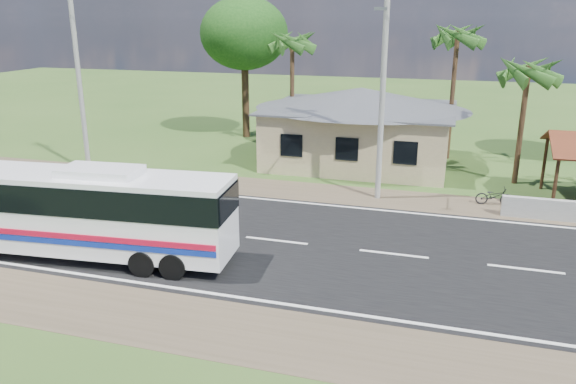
# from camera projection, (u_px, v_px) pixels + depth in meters

# --- Properties ---
(ground) EXTENTS (120.00, 120.00, 0.00)m
(ground) POSITION_uv_depth(u_px,v_px,m) (276.00, 241.00, 21.72)
(ground) COLOR #2D4E1B
(ground) RESTS_ON ground
(road) EXTENTS (120.00, 16.00, 0.03)m
(road) POSITION_uv_depth(u_px,v_px,m) (276.00, 241.00, 21.72)
(road) COLOR black
(road) RESTS_ON ground
(house) EXTENTS (12.40, 10.00, 5.00)m
(house) POSITION_uv_depth(u_px,v_px,m) (360.00, 118.00, 32.53)
(house) COLOR tan
(house) RESTS_ON ground
(utility_poles) EXTENTS (32.80, 2.22, 11.00)m
(utility_poles) POSITION_uv_depth(u_px,v_px,m) (376.00, 75.00, 25.18)
(utility_poles) COLOR #9E9E99
(utility_poles) RESTS_ON ground
(palm_near) EXTENTS (2.80, 2.80, 6.70)m
(palm_near) POSITION_uv_depth(u_px,v_px,m) (528.00, 72.00, 27.47)
(palm_near) COLOR #47301E
(palm_near) RESTS_ON ground
(palm_mid) EXTENTS (2.80, 2.80, 8.20)m
(palm_mid) POSITION_uv_depth(u_px,v_px,m) (457.00, 37.00, 32.10)
(palm_mid) COLOR #47301E
(palm_mid) RESTS_ON ground
(palm_far) EXTENTS (2.80, 2.80, 7.70)m
(palm_far) POSITION_uv_depth(u_px,v_px,m) (292.00, 43.00, 35.41)
(palm_far) COLOR #47301E
(palm_far) RESTS_ON ground
(tree_behind_house) EXTENTS (6.00, 6.00, 9.61)m
(tree_behind_house) POSITION_uv_depth(u_px,v_px,m) (244.00, 34.00, 38.19)
(tree_behind_house) COLOR #47301E
(tree_behind_house) RESTS_ON ground
(coach_bus) EXTENTS (11.11, 3.27, 3.40)m
(coach_bus) POSITION_uv_depth(u_px,v_px,m) (81.00, 206.00, 19.72)
(coach_bus) COLOR white
(coach_bus) RESTS_ON ground
(motorcycle) EXTENTS (1.67, 0.71, 0.85)m
(motorcycle) POSITION_uv_depth(u_px,v_px,m) (494.00, 196.00, 25.72)
(motorcycle) COLOR black
(motorcycle) RESTS_ON ground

